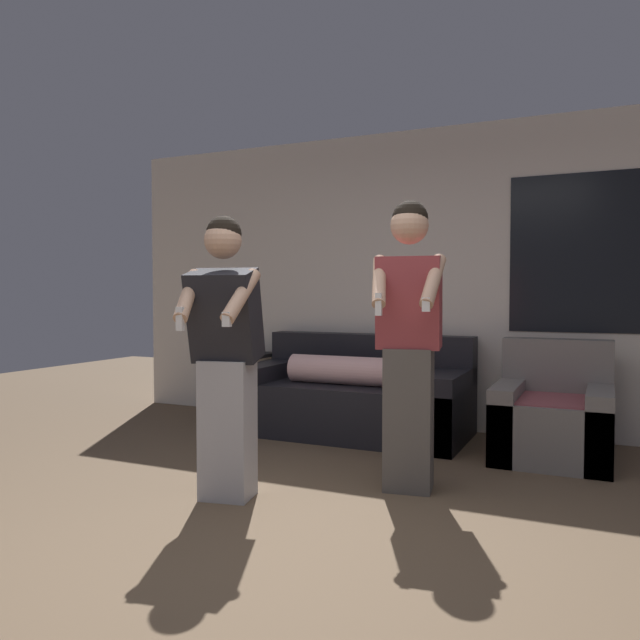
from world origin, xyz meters
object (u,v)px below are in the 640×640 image
(side_table, at_px, (249,365))
(person_right, at_px, (409,340))
(couch, at_px, (356,398))
(person_left, at_px, (225,355))
(armchair, at_px, (553,419))

(side_table, bearing_deg, person_right, -36.95)
(side_table, relative_size, person_right, 0.44)
(person_right, bearing_deg, couch, 123.16)
(person_left, xyz_separation_m, person_right, (0.93, 0.61, 0.08))
(side_table, bearing_deg, armchair, -7.71)
(person_left, bearing_deg, armchair, 46.88)
(person_right, bearing_deg, person_left, -146.58)
(armchair, height_order, person_left, person_left)
(armchair, distance_m, side_table, 2.89)
(armchair, relative_size, side_table, 1.14)
(couch, relative_size, person_left, 1.15)
(couch, distance_m, side_table, 1.27)
(couch, height_order, armchair, armchair)
(side_table, bearing_deg, couch, -11.34)
(person_right, bearing_deg, side_table, 143.05)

